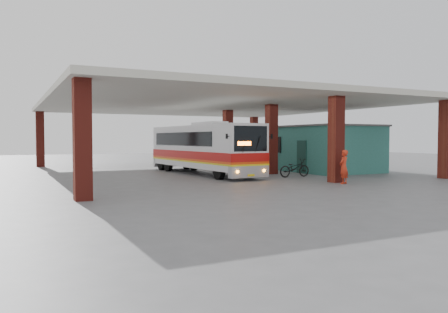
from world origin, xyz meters
name	(u,v)px	position (x,y,z in m)	size (l,w,h in m)	color
ground	(255,180)	(0.00, 0.00, 0.00)	(90.00, 90.00, 0.00)	#515154
brick_columns	(234,139)	(1.43, 5.00, 2.17)	(20.10, 21.60, 4.35)	maroon
canopy_roof	(212,105)	(0.50, 6.50, 4.50)	(21.00, 23.00, 0.30)	beige
shop_building	(318,148)	(7.49, 4.00, 1.56)	(5.20, 8.20, 3.11)	#2A6B5C
coach_bus	(203,148)	(-0.92, 4.82, 1.60)	(2.97, 11.19, 3.22)	silver
motorcycle	(294,168)	(2.92, 0.43, 0.52)	(0.70, 2.00, 1.05)	black
pedestrian	(344,167)	(2.81, -3.78, 0.83)	(0.61, 0.40, 1.66)	red
red_chair	(252,164)	(4.28, 7.51, 0.34)	(0.39, 0.39, 0.73)	#B51B13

